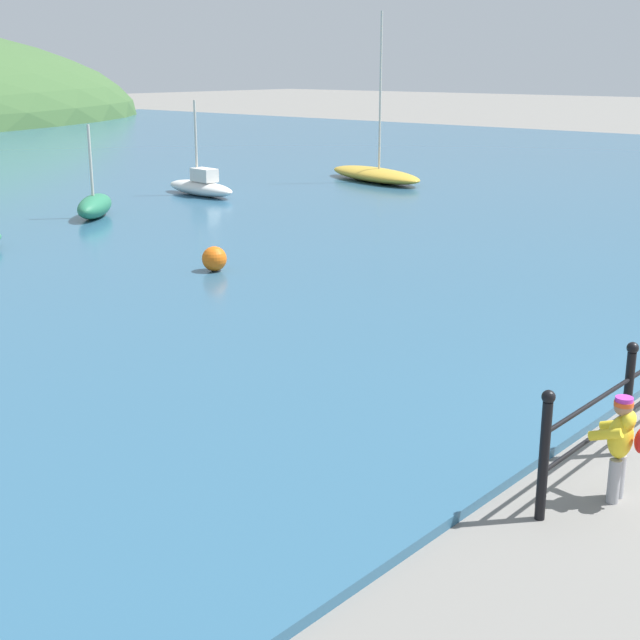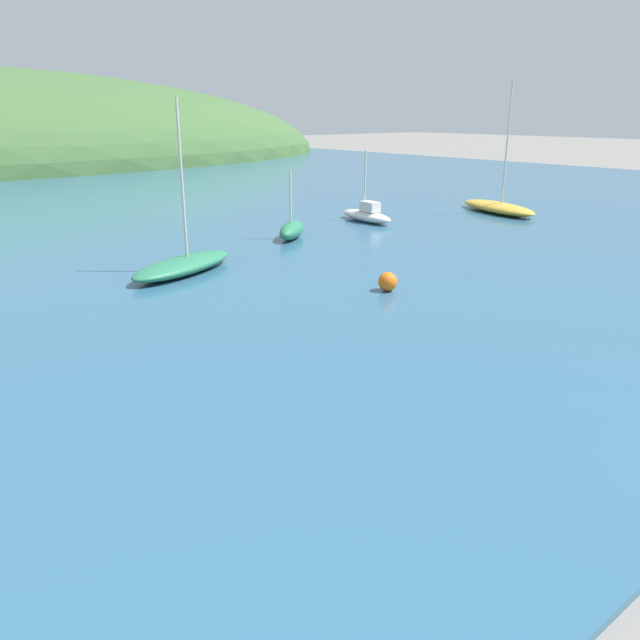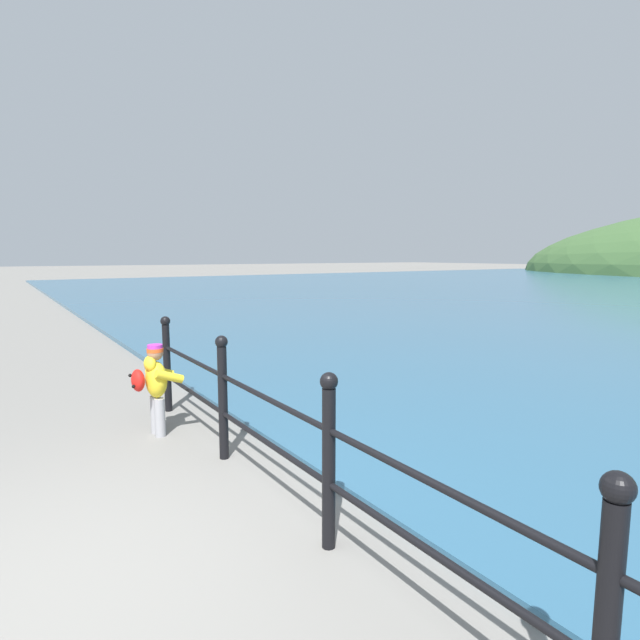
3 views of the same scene
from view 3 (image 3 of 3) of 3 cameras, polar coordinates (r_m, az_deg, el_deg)
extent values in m
plane|color=slate|center=(3.64, -26.30, -25.93)|extent=(200.00, 200.00, 0.00)
cylinder|color=black|center=(6.57, -17.07, -5.30)|extent=(0.09, 0.09, 1.10)
sphere|color=black|center=(6.47, -17.27, -0.12)|extent=(0.12, 0.12, 0.12)
cylinder|color=black|center=(4.93, -11.03, -9.32)|extent=(0.09, 0.09, 1.10)
sphere|color=black|center=(4.79, -11.20, -2.46)|extent=(0.12, 0.12, 0.12)
cylinder|color=black|center=(3.45, 1.01, -16.70)|extent=(0.09, 0.09, 1.10)
sphere|color=black|center=(3.25, 1.03, -7.02)|extent=(0.12, 0.12, 0.12)
sphere|color=black|center=(2.12, 30.90, -16.13)|extent=(0.12, 0.12, 0.12)
cylinder|color=black|center=(3.35, 1.02, -12.47)|extent=(7.14, 0.04, 0.04)
cylinder|color=black|center=(3.49, 1.00, -18.20)|extent=(7.14, 0.04, 0.04)
cylinder|color=#99999E|center=(5.89, -18.26, -10.22)|extent=(0.11, 0.11, 0.42)
cylinder|color=#99999E|center=(5.78, -17.82, -10.57)|extent=(0.11, 0.11, 0.42)
ellipsoid|color=yellow|center=(5.73, -18.20, -6.48)|extent=(0.31, 0.24, 0.40)
ellipsoid|color=yellow|center=(5.67, -18.85, -4.78)|extent=(0.21, 0.13, 0.18)
cylinder|color=yellow|center=(5.87, -17.85, -5.63)|extent=(0.11, 0.32, 0.19)
cylinder|color=yellow|center=(5.61, -16.85, -6.19)|extent=(0.11, 0.32, 0.19)
sphere|color=#A37556|center=(5.66, -18.33, -3.58)|extent=(0.17, 0.17, 0.17)
cylinder|color=#E5511E|center=(5.66, -18.34, -3.28)|extent=(0.17, 0.17, 0.04)
cylinder|color=#B233AD|center=(5.65, -18.35, -2.88)|extent=(0.16, 0.16, 0.04)
ellipsoid|color=red|center=(5.66, -20.08, -6.51)|extent=(0.23, 0.14, 0.24)
sphere|color=black|center=(5.68, -20.89, -5.93)|extent=(0.04, 0.04, 0.04)
sphere|color=black|center=(5.61, -20.54, -7.13)|extent=(0.04, 0.04, 0.04)
camera|label=1|loc=(12.97, -40.67, 14.08)|focal=50.00mm
camera|label=2|loc=(12.42, -32.00, 16.92)|focal=35.00mm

